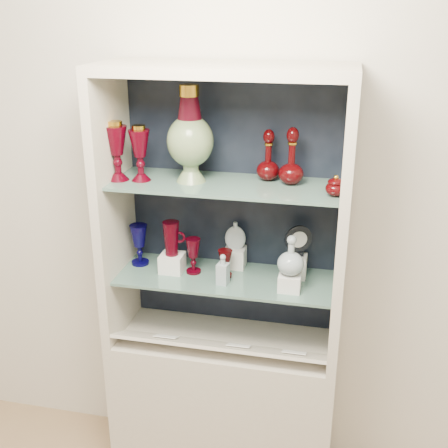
% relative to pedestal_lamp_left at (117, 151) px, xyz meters
% --- Properties ---
extents(wall_back, '(3.50, 0.02, 2.80)m').
position_rel_pedestal_lamp_left_xyz_m(wall_back, '(0.44, 0.25, -0.19)').
color(wall_back, silver).
rests_on(wall_back, ground).
extents(cabinet_base, '(1.00, 0.40, 0.75)m').
position_rel_pedestal_lamp_left_xyz_m(cabinet_base, '(0.44, 0.03, -1.22)').
color(cabinet_base, beige).
rests_on(cabinet_base, ground).
extents(cabinet_back_panel, '(0.98, 0.02, 1.15)m').
position_rel_pedestal_lamp_left_xyz_m(cabinet_back_panel, '(0.44, 0.22, -0.27)').
color(cabinet_back_panel, black).
rests_on(cabinet_back_panel, cabinet_base).
extents(cabinet_side_left, '(0.04, 0.40, 1.15)m').
position_rel_pedestal_lamp_left_xyz_m(cabinet_side_left, '(-0.04, 0.03, -0.27)').
color(cabinet_side_left, beige).
rests_on(cabinet_side_left, cabinet_base).
extents(cabinet_side_right, '(0.04, 0.40, 1.15)m').
position_rel_pedestal_lamp_left_xyz_m(cabinet_side_right, '(0.92, 0.03, -0.27)').
color(cabinet_side_right, beige).
rests_on(cabinet_side_right, cabinet_base).
extents(cabinet_top_cap, '(1.00, 0.40, 0.04)m').
position_rel_pedestal_lamp_left_xyz_m(cabinet_top_cap, '(0.44, 0.03, 0.33)').
color(cabinet_top_cap, beige).
rests_on(cabinet_top_cap, cabinet_side_left).
extents(shelf_lower, '(0.92, 0.34, 0.01)m').
position_rel_pedestal_lamp_left_xyz_m(shelf_lower, '(0.44, 0.05, -0.55)').
color(shelf_lower, slate).
rests_on(shelf_lower, cabinet_side_left).
extents(shelf_upper, '(0.92, 0.34, 0.01)m').
position_rel_pedestal_lamp_left_xyz_m(shelf_upper, '(0.44, 0.05, -0.13)').
color(shelf_upper, slate).
rests_on(shelf_upper, cabinet_side_left).
extents(label_ledge, '(0.92, 0.17, 0.09)m').
position_rel_pedestal_lamp_left_xyz_m(label_ledge, '(0.44, -0.08, -0.81)').
color(label_ledge, beige).
rests_on(label_ledge, cabinet_base).
extents(label_card_0, '(0.10, 0.06, 0.03)m').
position_rel_pedestal_lamp_left_xyz_m(label_card_0, '(0.53, -0.08, -0.80)').
color(label_card_0, white).
rests_on(label_card_0, label_ledge).
extents(label_card_1, '(0.10, 0.06, 0.03)m').
position_rel_pedestal_lamp_left_xyz_m(label_card_1, '(0.21, -0.08, -0.80)').
color(label_card_1, white).
rests_on(label_card_1, label_ledge).
extents(label_card_2, '(0.10, 0.06, 0.03)m').
position_rel_pedestal_lamp_left_xyz_m(label_card_2, '(0.76, -0.08, -0.80)').
color(label_card_2, white).
rests_on(label_card_2, label_ledge).
extents(pedestal_lamp_left, '(0.12, 0.12, 0.24)m').
position_rel_pedestal_lamp_left_xyz_m(pedestal_lamp_left, '(0.00, 0.00, 0.00)').
color(pedestal_lamp_left, '#41000C').
rests_on(pedestal_lamp_left, shelf_upper).
extents(pedestal_lamp_right, '(0.12, 0.12, 0.23)m').
position_rel_pedestal_lamp_left_xyz_m(pedestal_lamp_right, '(0.09, 0.01, -0.01)').
color(pedestal_lamp_right, '#41000C').
rests_on(pedestal_lamp_right, shelf_upper).
extents(enamel_urn, '(0.23, 0.23, 0.39)m').
position_rel_pedestal_lamp_left_xyz_m(enamel_urn, '(0.30, 0.05, 0.07)').
color(enamel_urn, '#0E4720').
rests_on(enamel_urn, shelf_upper).
extents(ruby_decanter_a, '(0.13, 0.13, 0.26)m').
position_rel_pedestal_lamp_left_xyz_m(ruby_decanter_a, '(0.70, 0.09, 0.01)').
color(ruby_decanter_a, '#400304').
rests_on(ruby_decanter_a, shelf_upper).
extents(ruby_decanter_b, '(0.13, 0.13, 0.22)m').
position_rel_pedestal_lamp_left_xyz_m(ruby_decanter_b, '(0.60, 0.13, -0.01)').
color(ruby_decanter_b, '#400304').
rests_on(ruby_decanter_b, shelf_upper).
extents(lidded_bowl, '(0.08, 0.08, 0.08)m').
position_rel_pedestal_lamp_left_xyz_m(lidded_bowl, '(0.88, -0.02, -0.08)').
color(lidded_bowl, '#400304').
rests_on(lidded_bowl, shelf_upper).
extents(cobalt_goblet, '(0.10, 0.10, 0.19)m').
position_rel_pedestal_lamp_left_xyz_m(cobalt_goblet, '(0.04, 0.09, -0.45)').
color(cobalt_goblet, '#05013C').
rests_on(cobalt_goblet, shelf_lower).
extents(ruby_goblet_tall, '(0.07, 0.07, 0.16)m').
position_rel_pedestal_lamp_left_xyz_m(ruby_goblet_tall, '(0.30, 0.05, -0.46)').
color(ruby_goblet_tall, '#41000C').
rests_on(ruby_goblet_tall, shelf_lower).
extents(ruby_goblet_small, '(0.07, 0.07, 0.12)m').
position_rel_pedestal_lamp_left_xyz_m(ruby_goblet_small, '(0.44, 0.04, -0.48)').
color(ruby_goblet_small, '#400304').
rests_on(ruby_goblet_small, shelf_lower).
extents(riser_ruby_pitcher, '(0.10, 0.10, 0.08)m').
position_rel_pedestal_lamp_left_xyz_m(riser_ruby_pitcher, '(0.20, 0.05, -0.50)').
color(riser_ruby_pitcher, silver).
rests_on(riser_ruby_pitcher, shelf_lower).
extents(ruby_pitcher, '(0.12, 0.08, 0.15)m').
position_rel_pedestal_lamp_left_xyz_m(ruby_pitcher, '(0.20, 0.05, -0.39)').
color(ruby_pitcher, '#41000C').
rests_on(ruby_pitcher, riser_ruby_pitcher).
extents(clear_square_bottle, '(0.05, 0.05, 0.13)m').
position_rel_pedestal_lamp_left_xyz_m(clear_square_bottle, '(0.45, -0.02, -0.47)').
color(clear_square_bottle, '#8D9EA5').
rests_on(clear_square_bottle, shelf_lower).
extents(riser_flat_flask, '(0.09, 0.09, 0.09)m').
position_rel_pedestal_lamp_left_xyz_m(riser_flat_flask, '(0.46, 0.15, -0.50)').
color(riser_flat_flask, silver).
rests_on(riser_flat_flask, shelf_lower).
extents(flat_flask, '(0.09, 0.05, 0.13)m').
position_rel_pedestal_lamp_left_xyz_m(flat_flask, '(0.46, 0.15, -0.39)').
color(flat_flask, '#AAB7BD').
rests_on(flat_flask, riser_flat_flask).
extents(riser_clear_round_decanter, '(0.09, 0.09, 0.07)m').
position_rel_pedestal_lamp_left_xyz_m(riser_clear_round_decanter, '(0.73, -0.02, -0.51)').
color(riser_clear_round_decanter, silver).
rests_on(riser_clear_round_decanter, shelf_lower).
extents(clear_round_decanter, '(0.12, 0.12, 0.16)m').
position_rel_pedestal_lamp_left_xyz_m(clear_round_decanter, '(0.73, -0.02, -0.39)').
color(clear_round_decanter, '#8D9EA5').
rests_on(clear_round_decanter, riser_clear_round_decanter).
extents(riser_cameo_medallion, '(0.08, 0.08, 0.10)m').
position_rel_pedestal_lamp_left_xyz_m(riser_cameo_medallion, '(0.74, 0.11, -0.49)').
color(riser_cameo_medallion, silver).
rests_on(riser_cameo_medallion, shelf_lower).
extents(cameo_medallion, '(0.13, 0.09, 0.14)m').
position_rel_pedestal_lamp_left_xyz_m(cameo_medallion, '(0.74, 0.11, -0.37)').
color(cameo_medallion, black).
rests_on(cameo_medallion, riser_cameo_medallion).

